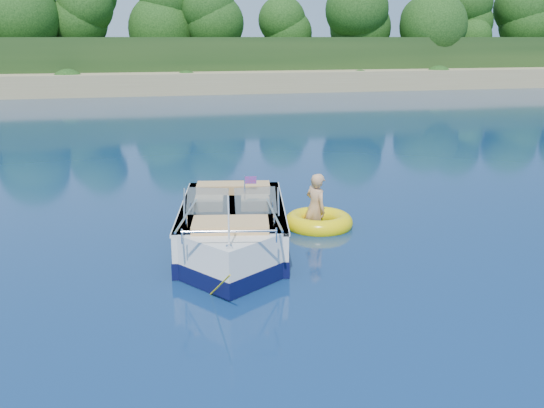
% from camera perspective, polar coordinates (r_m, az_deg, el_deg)
% --- Properties ---
extents(ground, '(160.00, 160.00, 0.00)m').
position_cam_1_polar(ground, '(10.82, 4.50, -6.43)').
color(ground, '#092344').
rests_on(ground, ground).
extents(shoreline, '(170.00, 59.00, 6.00)m').
position_cam_1_polar(shoreline, '(73.44, -11.21, 12.80)').
color(shoreline, '#988558').
rests_on(shoreline, ground).
extents(treeline, '(150.00, 7.12, 8.19)m').
position_cam_1_polar(treeline, '(50.68, -10.24, 16.95)').
color(treeline, '#322210').
rests_on(treeline, ground).
extents(motorboat, '(2.70, 5.62, 1.89)m').
position_cam_1_polar(motorboat, '(11.77, -3.74, -2.69)').
color(motorboat, white).
rests_on(motorboat, ground).
extents(tow_tube, '(1.96, 1.96, 0.40)m').
position_cam_1_polar(tow_tube, '(13.33, 4.41, -1.70)').
color(tow_tube, '#FFDE06').
rests_on(tow_tube, ground).
extents(boy, '(0.71, 0.96, 1.72)m').
position_cam_1_polar(boy, '(13.37, 3.98, -2.10)').
color(boy, tan).
rests_on(boy, ground).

